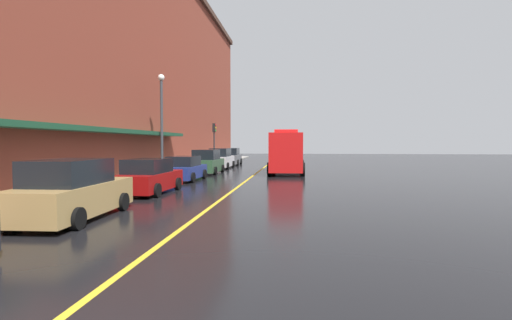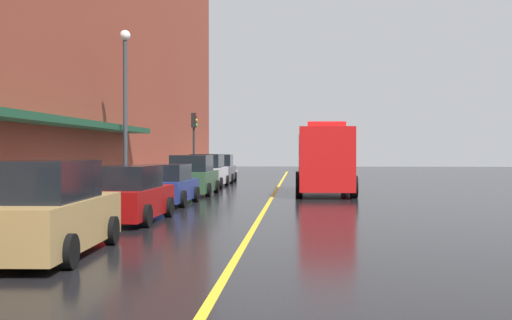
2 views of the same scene
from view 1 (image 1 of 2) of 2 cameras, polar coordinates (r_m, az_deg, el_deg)
ground_plane at (r=28.38m, az=-0.27°, el=-2.28°), size 112.00×112.00×0.00m
sidewalk_left at (r=29.73m, az=-12.24°, el=-1.97°), size 2.40×70.00×0.15m
lane_center_stripe at (r=28.38m, az=-0.27°, el=-2.28°), size 0.16×70.00×0.01m
brick_building_left at (r=32.84m, az=-26.45°, el=14.44°), size 14.38×64.00×18.59m
parked_car_1 at (r=13.25m, az=-26.28°, el=-4.33°), size 2.28×4.89×1.92m
parked_car_2 at (r=18.70m, az=-16.04°, el=-2.52°), size 2.14×4.46×1.67m
parked_car_3 at (r=24.42m, az=-10.90°, el=-1.37°), size 2.17×4.17×1.59m
parked_car_4 at (r=29.72m, az=-7.53°, el=-0.38°), size 2.19×4.24×1.90m
parked_car_5 at (r=35.78m, az=-5.41°, el=0.15°), size 2.06×4.68×1.92m
parked_car_6 at (r=41.45m, az=-3.79°, el=0.46°), size 2.08×4.65×1.87m
fire_truck at (r=30.07m, az=4.76°, el=1.08°), size 2.78×8.02×3.41m
parking_meter_0 at (r=27.10m, az=-12.19°, el=-0.33°), size 0.14×0.18×1.33m
parking_meter_1 at (r=15.33m, az=-27.85°, el=-2.81°), size 0.14×0.18×1.33m
parking_meter_3 at (r=36.35m, az=-7.37°, el=0.45°), size 0.14×0.18×1.33m
street_lamp_left at (r=26.32m, az=-14.26°, el=6.84°), size 0.44×0.44×6.94m
traffic_light_near at (r=38.75m, az=-6.42°, el=3.69°), size 0.38×0.36×4.30m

